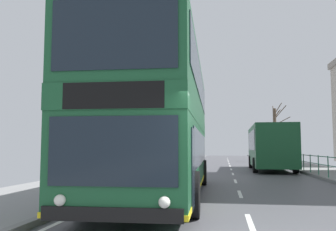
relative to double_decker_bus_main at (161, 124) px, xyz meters
name	(u,v)px	position (x,y,z in m)	size (l,w,h in m)	color
double_decker_bus_main	(161,124)	(0.00, 0.00, 0.00)	(2.97, 11.67, 4.47)	#19512D
background_bus_far_lane	(270,146)	(5.25, 14.75, -0.67)	(2.87, 9.54, 3.06)	#19512D
bare_tree_far_00	(275,132)	(8.08, 32.52, 1.07)	(1.89, 3.12, 6.54)	brown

